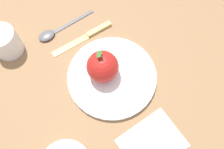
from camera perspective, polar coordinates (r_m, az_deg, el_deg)
The scene contains 7 objects.
ground_plane at distance 0.60m, azimuth -2.21°, elevation -0.23°, with size 2.40×2.40×0.00m, color olive.
dinner_plate at distance 0.59m, azimuth 0.00°, elevation -0.45°, with size 0.23×0.23×0.01m.
apple at distance 0.55m, azimuth -2.51°, elevation 2.00°, with size 0.08×0.08×0.09m.
cup at distance 0.66m, azimuth -25.74°, elevation 7.62°, with size 0.08×0.08×0.08m.
knife at distance 0.66m, azimuth -6.20°, elevation 9.88°, with size 0.02×0.19×0.01m.
spoon at distance 0.68m, azimuth -14.75°, elevation 10.38°, with size 0.04×0.18×0.01m.
linen_napkin at distance 0.56m, azimuth 10.15°, elevation -16.81°, with size 0.11×0.14×0.00m, color beige.
Camera 1 is at (-0.21, 0.11, 0.55)m, focal length 35.90 mm.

